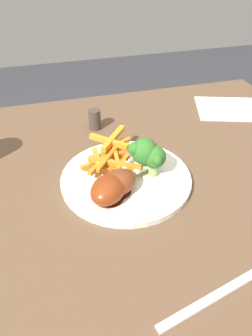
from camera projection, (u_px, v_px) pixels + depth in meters
dining_table at (139, 231)px, 0.69m from camera, size 0.99×0.89×0.75m
dinner_plate at (126, 178)px, 0.64m from camera, size 0.26×0.26×0.01m
broccoli_floret_front at (144, 152)px, 0.62m from camera, size 0.06×0.05×0.08m
broccoli_floret_middle at (154, 157)px, 0.62m from camera, size 0.05×0.05×0.07m
carrot_fries_pile at (111, 156)px, 0.66m from camera, size 0.12×0.15×0.04m
chicken_drumstick_near at (119, 181)px, 0.59m from camera, size 0.13×0.09×0.04m
chicken_drumstick_far at (109, 188)px, 0.58m from camera, size 0.11×0.12×0.04m
fork at (215, 296)px, 0.44m from camera, size 0.19×0.06×0.00m
napkin at (228, 109)px, 0.89m from camera, size 0.21×0.19×0.00m
pepper_shaker at (95, 119)px, 0.79m from camera, size 0.03×0.03×0.05m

